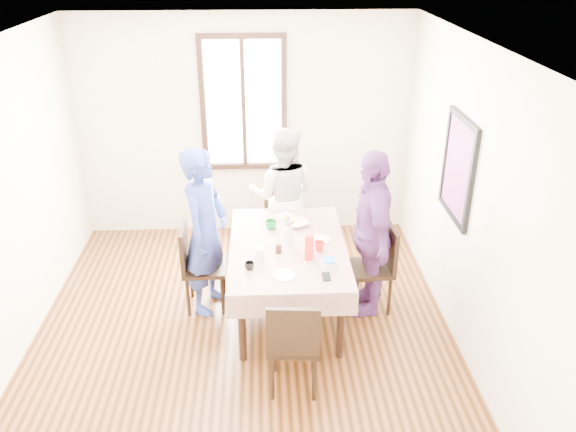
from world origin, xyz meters
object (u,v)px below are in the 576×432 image
object	(u,v)px
chair_near	(294,341)
chair_left	(205,267)
person_left	(205,232)
person_far	(283,197)
chair_right	(370,268)
chair_far	(283,224)
dining_table	(288,280)
person_right	(370,233)

from	to	relation	value
chair_near	chair_left	bearing A→B (deg)	128.56
person_left	person_far	bearing A→B (deg)	-21.77
chair_left	chair_right	distance (m)	1.65
person_far	chair_right	bearing A→B (deg)	138.96
chair_far	person_left	xyz separation A→B (m)	(-0.80, -0.93, 0.40)
dining_table	person_left	xyz separation A→B (m)	(-0.80, 0.15, 0.48)
chair_near	person_left	distance (m)	1.51
person_left	person_right	size ratio (longest dim) A/B	1.00
dining_table	chair_right	size ratio (longest dim) A/B	1.71
chair_far	person_far	xyz separation A→B (m)	(0.00, -0.02, 0.35)
chair_left	person_right	bearing A→B (deg)	85.65
dining_table	chair_near	size ratio (longest dim) A/B	1.71
chair_near	person_far	xyz separation A→B (m)	(0.00, 2.13, 0.35)
chair_near	person_left	xyz separation A→B (m)	(-0.80, 1.22, 0.40)
person_far	person_left	bearing A→B (deg)	58.06
chair_near	person_far	world-z (taller)	person_far
chair_right	person_left	world-z (taller)	person_left
chair_left	person_left	size ratio (longest dim) A/B	0.53
dining_table	person_left	world-z (taller)	person_left
dining_table	chair_far	world-z (taller)	chair_far
chair_right	person_far	size ratio (longest dim) A/B	0.57
chair_far	chair_near	bearing A→B (deg)	87.65
chair_far	dining_table	bearing A→B (deg)	87.65
person_far	person_right	xyz separation A→B (m)	(0.80, -1.00, 0.04)
dining_table	person_right	distance (m)	0.93
chair_left	dining_table	bearing A→B (deg)	79.02
dining_table	person_left	distance (m)	0.95
chair_right	person_far	xyz separation A→B (m)	(-0.82, 1.00, 0.35)
person_left	chair_near	bearing A→B (deg)	-126.90
chair_far	person_left	size ratio (longest dim) A/B	0.53
chair_right	chair_near	world-z (taller)	same
dining_table	person_right	bearing A→B (deg)	3.48
chair_left	chair_far	xyz separation A→B (m)	(0.82, 0.93, 0.00)
chair_left	chair_near	world-z (taller)	same
dining_table	person_far	bearing A→B (deg)	90.00
chair_right	chair_near	distance (m)	1.39
dining_table	person_left	size ratio (longest dim) A/B	0.92
chair_near	person_far	size ratio (longest dim) A/B	0.57
chair_near	person_left	bearing A→B (deg)	127.85
person_far	person_right	distance (m)	1.29
chair_left	person_right	world-z (taller)	person_right
person_left	person_right	xyz separation A→B (m)	(1.61, -0.10, -0.00)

